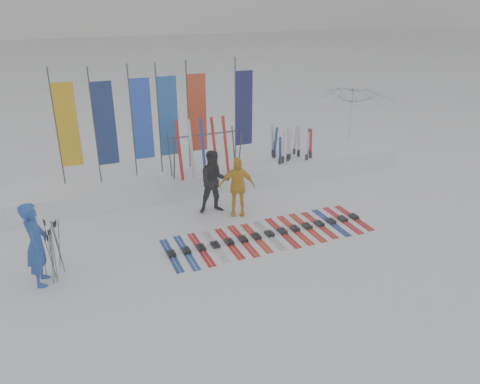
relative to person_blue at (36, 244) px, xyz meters
name	(u,v)px	position (x,y,z in m)	size (l,w,h in m)	color
ground	(259,260)	(4.51, -0.94, -0.90)	(120.00, 120.00, 0.00)	white
snow_bank	(196,179)	(4.51, 3.66, -0.60)	(14.00, 1.60, 0.60)	white
person_blue	(36,244)	(0.00, 0.00, 0.00)	(0.66, 0.43, 1.81)	#1B46A3
person_black	(214,182)	(4.46, 1.84, -0.04)	(0.84, 0.66, 1.74)	black
person_yellow	(237,186)	(4.96, 1.45, -0.09)	(0.95, 0.40, 1.62)	#F2B10F
tent_canopy	(352,122)	(10.54, 4.28, 0.40)	(2.84, 2.89, 2.61)	white
ski_row	(270,234)	(5.23, 0.01, -0.87)	(5.17, 1.69, 0.07)	navy
pole_cluster	(51,251)	(0.24, 0.18, -0.31)	(0.54, 0.73, 1.25)	#595B60
feather_flags	(156,118)	(3.45, 3.88, 1.34)	(5.74, 0.28, 3.20)	#383A3F
ski_rack	(205,148)	(4.69, 3.26, 0.48)	(2.04, 0.80, 1.23)	#383A3F
upright_skis	(291,153)	(7.64, 3.40, -0.12)	(1.40, 0.75, 1.70)	silver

